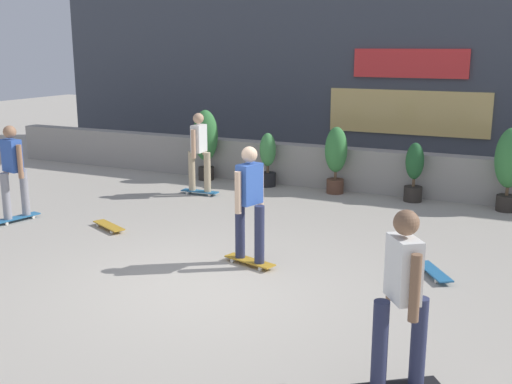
{
  "coord_description": "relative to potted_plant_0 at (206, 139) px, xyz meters",
  "views": [
    {
      "loc": [
        3.85,
        -6.57,
        3.02
      ],
      "look_at": [
        0.0,
        1.5,
        0.9
      ],
      "focal_mm": 43.35,
      "sensor_mm": 36.0,
      "label": 1
    }
  ],
  "objects": [
    {
      "name": "skater_by_wall_right",
      "position": [
        -1.27,
        -4.46,
        -0.0
      ],
      "size": [
        0.55,
        0.82,
        1.7
      ],
      "color": "#266699",
      "rests_on": "ground"
    },
    {
      "name": "planter_wall",
      "position": [
        3.21,
        0.45,
        -0.5
      ],
      "size": [
        18.0,
        0.4,
        0.9
      ],
      "primitive_type": "cube",
      "color": "gray",
      "rests_on": "ground"
    },
    {
      "name": "skater_mid_plaza",
      "position": [
        0.62,
        -1.33,
        -0.0
      ],
      "size": [
        0.81,
        0.56,
        1.7
      ],
      "color": "#266699",
      "rests_on": "ground"
    },
    {
      "name": "ground_plane",
      "position": [
        3.21,
        -5.55,
        -0.95
      ],
      "size": [
        48.0,
        48.0,
        0.0
      ],
      "primitive_type": "plane",
      "color": "#A8A093"
    },
    {
      "name": "skateboard_near_camera",
      "position": [
        0.51,
        -4.16,
        -0.88
      ],
      "size": [
        0.81,
        0.52,
        0.08
      ],
      "color": "#BF8C26",
      "rests_on": "ground"
    },
    {
      "name": "skateboard_aside",
      "position": [
        5.85,
        -4.02,
        -0.88
      ],
      "size": [
        0.61,
        0.77,
        0.08
      ],
      "color": "#266699",
      "rests_on": "ground"
    },
    {
      "name": "building_backdrop",
      "position": [
        3.21,
        4.45,
        2.3
      ],
      "size": [
        20.0,
        2.08,
        6.5
      ],
      "color": "#424751",
      "rests_on": "ground"
    },
    {
      "name": "potted_plant_3",
      "position": [
        4.74,
        0.0,
        -0.33
      ],
      "size": [
        0.36,
        0.36,
        1.18
      ],
      "color": "#2D2823",
      "rests_on": "ground"
    },
    {
      "name": "potted_plant_4",
      "position": [
        6.47,
        0.0,
        -0.03
      ],
      "size": [
        0.55,
        0.55,
        1.57
      ],
      "color": "#2D2823",
      "rests_on": "ground"
    },
    {
      "name": "skater_by_wall_left",
      "position": [
        3.43,
        -4.71,
        -0.0
      ],
      "size": [
        0.82,
        0.54,
        1.7
      ],
      "color": "#BF8C26",
      "rests_on": "ground"
    },
    {
      "name": "potted_plant_2",
      "position": [
        3.12,
        0.0,
        -0.15
      ],
      "size": [
        0.46,
        0.46,
        1.4
      ],
      "color": "brown",
      "rests_on": "ground"
    },
    {
      "name": "potted_plant_0",
      "position": [
        0.0,
        0.0,
        0.0
      ],
      "size": [
        0.57,
        0.57,
        1.61
      ],
      "color": "#2D2823",
      "rests_on": "ground"
    },
    {
      "name": "skater_far_right",
      "position": [
        6.06,
        -7.11,
        -0.0
      ],
      "size": [
        0.76,
        0.63,
        1.7
      ],
      "color": "black",
      "rests_on": "ground"
    },
    {
      "name": "potted_plant_1",
      "position": [
        1.56,
        0.0,
        -0.33
      ],
      "size": [
        0.36,
        0.36,
        1.18
      ],
      "color": "black",
      "rests_on": "ground"
    }
  ]
}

